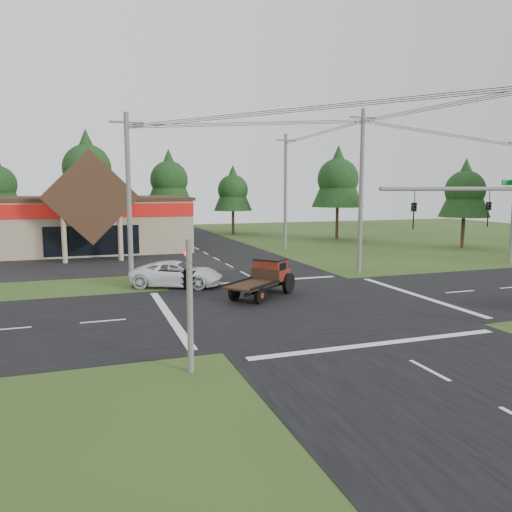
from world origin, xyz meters
name	(u,v)px	position (x,y,z in m)	size (l,w,h in m)	color
ground	(304,305)	(0.00, 0.00, 0.00)	(120.00, 120.00, 0.00)	#2A4117
road_ns	(304,305)	(0.00, 0.00, 0.01)	(12.00, 120.00, 0.02)	black
road_ew	(304,305)	(0.00, 0.00, 0.01)	(120.00, 12.00, 0.02)	black
parking_apron	(41,265)	(-14.00, 19.00, 0.01)	(28.00, 14.00, 0.02)	black
cvs_building	(28,222)	(-15.70, 29.57, 2.78)	(30.40, 18.20, 9.19)	#9B9069
traffic_signal_corner	(188,266)	(-7.50, -7.32, 3.52)	(0.53, 2.48, 4.40)	#595651
utility_pole_nw	(129,199)	(-8.00, 8.00, 5.39)	(2.00, 0.30, 10.50)	#595651
utility_pole_ne	(361,190)	(8.00, 8.00, 5.89)	(2.00, 0.30, 11.50)	#595651
utility_pole_n	(285,191)	(8.00, 22.00, 5.74)	(2.00, 0.30, 11.20)	#595651
tree_row_c	(87,166)	(-10.00, 41.00, 8.72)	(7.28, 7.28, 13.13)	#332316
tree_row_d	(169,178)	(0.00, 42.00, 7.38)	(6.16, 6.16, 11.11)	#332316
tree_row_e	(233,188)	(8.00, 40.00, 6.03)	(5.04, 5.04, 9.09)	#332316
tree_side_ne	(338,177)	(18.00, 30.00, 7.38)	(6.16, 6.16, 11.11)	#332316
tree_side_e_near	(465,188)	(26.00, 18.00, 6.03)	(5.04, 5.04, 9.09)	#332316
antique_flatbed_truck	(261,279)	(-1.47, 2.51, 1.04)	(1.90, 4.97, 2.08)	#620F0E
white_pickup	(177,274)	(-5.33, 7.14, 0.78)	(2.58, 5.60, 1.56)	white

